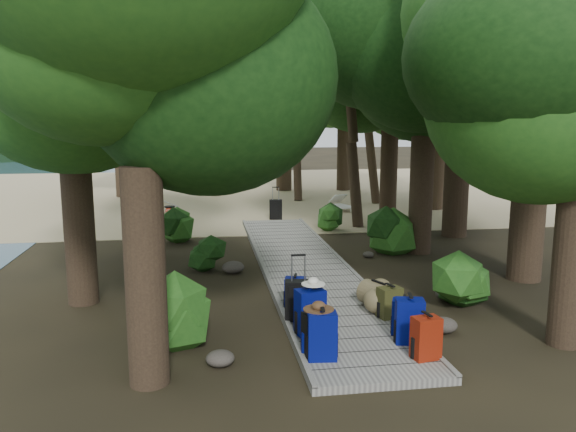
{
  "coord_description": "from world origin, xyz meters",
  "views": [
    {
      "loc": [
        -2.3,
        -11.44,
        3.43
      ],
      "look_at": [
        -0.13,
        2.63,
        1.0
      ],
      "focal_mm": 35.0,
      "sensor_mm": 36.0,
      "label": 1
    }
  ],
  "objects": [
    {
      "name": "hat_brown",
      "position": [
        -0.72,
        -4.02,
        0.86
      ],
      "size": [
        0.44,
        0.44,
        0.13
      ],
      "primitive_type": null,
      "color": "#51351E",
      "rests_on": "backpack_left_b"
    },
    {
      "name": "tree_left_c",
      "position": [
        -3.95,
        3.48,
        4.16
      ],
      "size": [
        4.79,
        4.79,
        8.32
      ],
      "primitive_type": null,
      "color": "black",
      "rests_on": "ground"
    },
    {
      "name": "shrub_left_c",
      "position": [
        -2.97,
        4.64,
        0.51
      ],
      "size": [
        1.14,
        1.14,
        1.02
      ],
      "primitive_type": null,
      "color": "#215319",
      "rests_on": "ground"
    },
    {
      "name": "kayak",
      "position": [
        -3.54,
        9.91,
        0.16
      ],
      "size": [
        0.77,
        2.89,
        0.29
      ],
      "primitive_type": "ellipsoid",
      "rotation": [
        0.0,
        0.0,
        -0.05
      ],
      "color": "red",
      "rests_on": "sand_beach"
    },
    {
      "name": "palm_left_a",
      "position": [
        -4.61,
        7.02,
        3.46
      ],
      "size": [
        4.35,
        4.35,
        6.92
      ],
      "primitive_type": null,
      "color": "#153A10",
      "rests_on": "ground"
    },
    {
      "name": "boardwalk",
      "position": [
        0.0,
        1.0,
        0.06
      ],
      "size": [
        2.0,
        12.0,
        0.12
      ],
      "primitive_type": "cube",
      "color": "gray",
      "rests_on": "ground"
    },
    {
      "name": "rock_left_a",
      "position": [
        -2.11,
        -3.91,
        0.11
      ],
      "size": [
        0.41,
        0.37,
        0.23
      ],
      "primitive_type": null,
      "color": "#4C473F",
      "rests_on": "ground"
    },
    {
      "name": "backpack_left_c",
      "position": [
        -0.68,
        -3.22,
        0.52
      ],
      "size": [
        0.49,
        0.4,
        0.8
      ],
      "primitive_type": null,
      "rotation": [
        0.0,
        0.0,
        0.24
      ],
      "color": "#05066F",
      "rests_on": "boardwalk"
    },
    {
      "name": "shrub_left_a",
      "position": [
        -2.64,
        -2.95,
        0.55
      ],
      "size": [
        1.23,
        1.23,
        1.1
      ],
      "primitive_type": null,
      "color": "#215319",
      "rests_on": "ground"
    },
    {
      "name": "tree_back_b",
      "position": [
        1.7,
        15.89,
        5.46
      ],
      "size": [
        6.12,
        6.12,
        10.92
      ],
      "primitive_type": null,
      "color": "black",
      "rests_on": "ground"
    },
    {
      "name": "tree_right_d",
      "position": [
        5.16,
        4.15,
        5.21
      ],
      "size": [
        5.69,
        5.69,
        10.43
      ],
      "primitive_type": null,
      "color": "black",
      "rests_on": "ground"
    },
    {
      "name": "backpack_left_d",
      "position": [
        -0.68,
        -1.82,
        0.41
      ],
      "size": [
        0.43,
        0.35,
        0.57
      ],
      "primitive_type": null,
      "rotation": [
        0.0,
        0.0,
        -0.25
      ],
      "color": "#05066F",
      "rests_on": "boardwalk"
    },
    {
      "name": "tree_back_a",
      "position": [
        -1.69,
        14.44,
        4.07
      ],
      "size": [
        4.71,
        4.71,
        8.15
      ],
      "primitive_type": null,
      "color": "black",
      "rests_on": "ground"
    },
    {
      "name": "rock_left_d",
      "position": [
        -2.1,
        2.88,
        0.09
      ],
      "size": [
        0.31,
        0.28,
        0.17
      ],
      "primitive_type": null,
      "color": "#4C473F",
      "rests_on": "ground"
    },
    {
      "name": "rock_right_c",
      "position": [
        1.82,
        1.92,
        0.08
      ],
      "size": [
        0.28,
        0.25,
        0.16
      ],
      "primitive_type": null,
      "color": "#4C473F",
      "rests_on": "ground"
    },
    {
      "name": "shrub_right_a",
      "position": [
        2.32,
        -2.05,
        0.48
      ],
      "size": [
        1.07,
        1.07,
        0.96
      ],
      "primitive_type": null,
      "color": "#215319",
      "rests_on": "ground"
    },
    {
      "name": "tree_left_a",
      "position": [
        -3.05,
        -4.29,
        3.77
      ],
      "size": [
        4.53,
        4.53,
        7.55
      ],
      "primitive_type": null,
      "color": "black",
      "rests_on": "ground"
    },
    {
      "name": "sand_beach",
      "position": [
        0.0,
        16.0,
        0.01
      ],
      "size": [
        40.0,
        22.0,
        0.02
      ],
      "primitive_type": "cube",
      "color": "tan",
      "rests_on": "ground"
    },
    {
      "name": "backpack_right_d",
      "position": [
        0.8,
        -2.68,
        0.41
      ],
      "size": [
        0.44,
        0.36,
        0.58
      ],
      "primitive_type": null,
      "rotation": [
        0.0,
        0.0,
        0.24
      ],
      "color": "#3E3F19",
      "rests_on": "boardwalk"
    },
    {
      "name": "backpack_right_b",
      "position": [
        0.73,
        -3.78,
        0.49
      ],
      "size": [
        0.47,
        0.37,
        0.75
      ],
      "primitive_type": null,
      "rotation": [
        0.0,
        0.0,
        -0.22
      ],
      "color": "#05066F",
      "rests_on": "boardwalk"
    },
    {
      "name": "suitcase_on_boardwalk",
      "position": [
        -0.76,
        -2.57,
        0.46
      ],
      "size": [
        0.47,
        0.31,
        0.68
      ],
      "primitive_type": null,
      "rotation": [
        0.0,
        0.0,
        -0.17
      ],
      "color": "black",
      "rests_on": "boardwalk"
    },
    {
      "name": "backpack_left_a",
      "position": [
        -0.69,
        -4.16,
        0.5
      ],
      "size": [
        0.43,
        0.32,
        0.76
      ],
      "primitive_type": null,
      "rotation": [
        0.0,
        0.0,
        -0.1
      ],
      "color": "#05066F",
      "rests_on": "boardwalk"
    },
    {
      "name": "shrub_right_b",
      "position": [
        2.52,
        2.18,
        0.63
      ],
      "size": [
        1.39,
        1.39,
        1.25
      ],
      "primitive_type": null,
      "color": "#215319",
      "rests_on": "ground"
    },
    {
      "name": "tree_left_b",
      "position": [
        -4.59,
        -0.7,
        4.03
      ],
      "size": [
        4.48,
        4.48,
        8.06
      ],
      "primitive_type": null,
      "color": "black",
      "rests_on": "ground"
    },
    {
      "name": "tree_back_d",
      "position": [
        -5.85,
        14.65,
        4.51
      ],
      "size": [
        5.41,
        5.41,
        9.02
      ],
      "primitive_type": null,
      "color": "black",
      "rests_on": "ground"
    },
    {
      "name": "tree_right_e",
      "position": [
        4.05,
        7.03,
        4.18
      ],
      "size": [
        4.65,
        4.65,
        8.36
      ],
      "primitive_type": null,
      "color": "black",
      "rests_on": "ground"
    },
    {
      "name": "ground",
      "position": [
        0.0,
        0.0,
        0.0
      ],
      "size": [
        120.0,
        120.0,
        0.0
      ],
      "primitive_type": "plane",
      "color": "#2C2516",
      "rests_on": "ground"
    },
    {
      "name": "palm_right_b",
      "position": [
        4.84,
        11.21,
        4.75
      ],
      "size": [
        4.92,
        4.92,
        9.5
      ],
      "primitive_type": null,
      "color": "#153A10",
      "rests_on": "ground"
    },
    {
      "name": "duffel_right_khaki",
      "position": [
        0.77,
        -2.15,
        0.34
      ],
      "size": [
        0.69,
        0.8,
        0.45
      ],
      "primitive_type": null,
      "rotation": [
        0.0,
        0.0,
        0.44
      ],
      "color": "olive",
      "rests_on": "boardwalk"
    },
    {
      "name": "rock_right_a",
      "position": [
        1.55,
        -3.19,
        0.13
      ],
      "size": [
        0.45,
        0.41,
        0.25
      ],
      "primitive_type": null,
      "color": "#4C473F",
      "rests_on": "ground"
    },
    {
      "name": "rock_left_c",
      "position": [
        -1.65,
        0.97,
        0.14
      ],
      "size": [
        0.5,
        0.45,
        0.28
      ],
      "primitive_type": null,
      "color": "#4C473F",
      "rests_on": "ground"
    },
    {
      "name": "sun_lounger",
      "position": [
        2.99,
        9.26,
        0.3
      ],
      "size": [
        1.07,
        1.81,
        0.56
      ],
      "primitive_type": null,
      "rotation": [
        0.0,
        0.0,
        0.32
      ],
      "color": "silver",
      "rests_on": "sand_beach"
    },
    {
      "name": "tree_back_c",
      "position": [
        4.63,
        15.54,
        4.69
      ],
      "size": [
        5.21,
        5.21,
        9.38
      ],
      "primitive_type": null,
      "color": "black",
      "rests_on": "ground"
    },
    {
      "name": "rock_left_b",
      "position": [
        -2.88,
        -1.77,
        0.09
      ],
      "size": [
        0.34,
        0.31,
        0.19
      ],
      "primitive_type": null,
      "color": "#4C473F",
      "rests_on": "ground"
    },
    {
      "name": "hat_white",
      "position": [
        -0.63,
        -3.2,
        0.98
      ],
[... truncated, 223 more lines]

